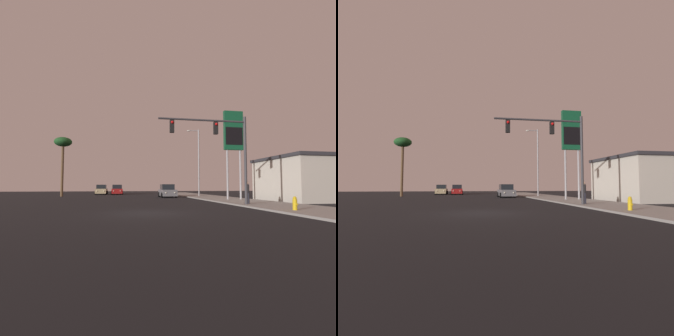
% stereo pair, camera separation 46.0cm
% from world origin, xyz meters
% --- Properties ---
extents(ground_plane, '(120.00, 120.00, 0.00)m').
position_xyz_m(ground_plane, '(0.00, 0.00, 0.00)').
color(ground_plane, black).
extents(sidewalk_right, '(5.00, 60.00, 0.12)m').
position_xyz_m(sidewalk_right, '(9.50, 10.00, 0.06)').
color(sidewalk_right, gray).
rests_on(sidewalk_right, ground).
extents(building_gas_station, '(10.30, 8.30, 4.30)m').
position_xyz_m(building_gas_station, '(18.00, 8.71, 2.16)').
color(building_gas_station, beige).
rests_on(building_gas_station, ground).
extents(car_red, '(2.04, 4.32, 1.68)m').
position_xyz_m(car_red, '(-2.01, 32.25, 0.76)').
color(car_red, maroon).
rests_on(car_red, ground).
extents(car_grey, '(2.04, 4.31, 1.68)m').
position_xyz_m(car_grey, '(4.60, 19.54, 0.76)').
color(car_grey, slate).
rests_on(car_grey, ground).
extents(car_tan, '(2.04, 4.32, 1.68)m').
position_xyz_m(car_tan, '(-4.70, 32.81, 0.76)').
color(car_tan, tan).
rests_on(car_tan, ground).
extents(traffic_light_mast, '(6.62, 0.36, 6.50)m').
position_xyz_m(traffic_light_mast, '(5.81, 3.68, 4.69)').
color(traffic_light_mast, '#38383D').
rests_on(traffic_light_mast, sidewalk_right).
extents(street_lamp, '(1.74, 0.24, 9.00)m').
position_xyz_m(street_lamp, '(8.83, 19.69, 5.12)').
color(street_lamp, '#99999E').
rests_on(street_lamp, sidewalk_right).
extents(gas_station_sign, '(2.00, 0.42, 9.00)m').
position_xyz_m(gas_station_sign, '(9.87, 10.60, 6.62)').
color(gas_station_sign, '#99999E').
rests_on(gas_station_sign, sidewalk_right).
extents(fire_hydrant, '(0.24, 0.34, 0.76)m').
position_xyz_m(fire_hydrant, '(8.16, -1.07, 0.49)').
color(fire_hydrant, gold).
rests_on(fire_hydrant, sidewalk_right).
extents(pedestrian_on_sidewalk, '(0.34, 0.32, 1.67)m').
position_xyz_m(pedestrian_on_sidewalk, '(8.07, 4.33, 1.03)').
color(pedestrian_on_sidewalk, '#23232D').
rests_on(pedestrian_on_sidewalk, sidewalk_right).
extents(palm_tree_mid, '(2.40, 2.40, 8.27)m').
position_xyz_m(palm_tree_mid, '(-9.42, 24.00, 7.18)').
color(palm_tree_mid, brown).
rests_on(palm_tree_mid, ground).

